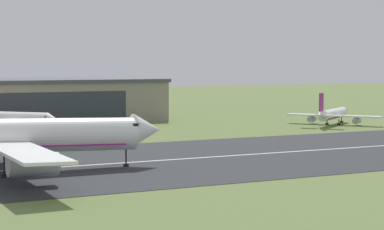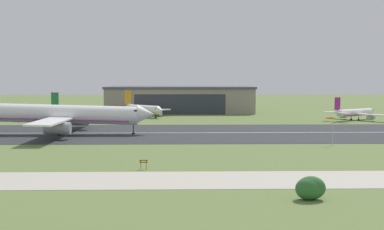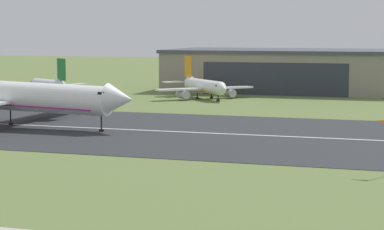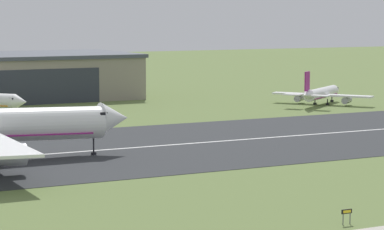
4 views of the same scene
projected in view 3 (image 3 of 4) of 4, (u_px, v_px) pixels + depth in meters
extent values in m
plane|color=olive|center=(82.00, 202.00, 72.10)|extent=(758.24, 758.24, 0.00)
cube|color=#2B2D30|center=(222.00, 134.00, 119.62)|extent=(518.24, 50.36, 0.06)
cube|color=silver|center=(222.00, 134.00, 119.62)|extent=(466.42, 0.70, 0.01)
cube|color=gray|center=(286.00, 72.00, 206.47)|extent=(62.73, 33.44, 10.47)
cube|color=#424751|center=(287.00, 51.00, 205.84)|extent=(63.73, 34.44, 0.90)
cube|color=#2D333D|center=(274.00, 79.00, 190.73)|extent=(37.64, 0.12, 8.38)
cone|color=white|center=(120.00, 99.00, 120.34)|extent=(4.67, 5.03, 5.04)
cube|color=black|center=(106.00, 92.00, 121.02)|extent=(1.20, 4.22, 0.47)
cube|color=white|center=(45.00, 94.00, 140.72)|extent=(6.68, 23.16, 0.55)
cylinder|color=#A8A8B2|center=(46.00, 104.00, 138.79)|extent=(6.55, 3.20, 3.22)
cylinder|color=black|center=(101.00, 123.00, 121.90)|extent=(0.24, 0.24, 3.04)
cylinder|color=black|center=(102.00, 131.00, 122.04)|extent=(0.84, 0.84, 0.44)
cylinder|color=black|center=(11.00, 116.00, 130.88)|extent=(0.24, 0.24, 3.04)
cylinder|color=black|center=(11.00, 124.00, 131.03)|extent=(0.84, 0.84, 0.44)
cylinder|color=silver|center=(47.00, 86.00, 180.01)|extent=(10.59, 7.96, 3.04)
cone|color=silver|center=(33.00, 84.00, 184.93)|extent=(3.90, 4.01, 3.04)
cone|color=silver|center=(63.00, 85.00, 174.68)|extent=(4.53, 4.21, 2.74)
cube|color=black|center=(36.00, 82.00, 183.74)|extent=(2.26, 2.79, 0.44)
cube|color=#1E7238|center=(47.00, 89.00, 180.10)|extent=(9.61, 7.29, 0.20)
cube|color=silver|center=(66.00, 87.00, 183.80)|extent=(5.72, 7.76, 0.40)
cylinder|color=#A8A8B2|center=(63.00, 91.00, 183.82)|extent=(4.36, 3.63, 1.89)
cube|color=silver|center=(27.00, 89.00, 176.64)|extent=(5.72, 7.76, 0.40)
cylinder|color=#A8A8B2|center=(28.00, 94.00, 177.49)|extent=(4.36, 3.63, 1.89)
cube|color=#1E7238|center=(61.00, 70.00, 174.69)|extent=(2.99, 1.92, 5.17)
cube|color=silver|center=(77.00, 84.00, 177.34)|extent=(4.86, 5.48, 0.24)
cube|color=silver|center=(48.00, 86.00, 172.27)|extent=(4.86, 5.48, 0.24)
cylinder|color=black|center=(39.00, 95.00, 183.29)|extent=(0.24, 0.24, 1.83)
cylinder|color=black|center=(39.00, 97.00, 183.37)|extent=(0.84, 0.84, 0.44)
cylinder|color=black|center=(55.00, 95.00, 181.27)|extent=(0.24, 0.24, 1.83)
cylinder|color=black|center=(55.00, 98.00, 181.34)|extent=(0.84, 0.84, 0.44)
cylinder|color=black|center=(41.00, 96.00, 178.86)|extent=(0.24, 0.24, 1.83)
cylinder|color=black|center=(41.00, 99.00, 178.94)|extent=(0.84, 0.84, 0.44)
cylinder|color=white|center=(205.00, 86.00, 181.49)|extent=(13.87, 14.74, 3.19)
cone|color=white|center=(223.00, 89.00, 172.48)|extent=(4.29, 4.27, 3.19)
cone|color=white|center=(187.00, 81.00, 190.87)|extent=(4.70, 4.76, 2.87)
cube|color=black|center=(220.00, 86.00, 173.84)|extent=(2.74, 2.64, 0.44)
cube|color=orange|center=(205.00, 90.00, 181.59)|extent=(12.60, 13.38, 0.20)
cube|color=white|center=(179.00, 89.00, 178.33)|extent=(10.00, 9.49, 0.40)
cylinder|color=#A8A8B2|center=(183.00, 95.00, 178.31)|extent=(4.26, 4.40, 1.98)
cube|color=white|center=(231.00, 88.00, 184.16)|extent=(10.00, 9.49, 0.40)
cylinder|color=#A8A8B2|center=(229.00, 93.00, 183.42)|extent=(4.26, 4.40, 1.98)
cube|color=orange|center=(188.00, 67.00, 189.93)|extent=(2.55, 2.75, 5.43)
cube|color=white|center=(173.00, 82.00, 189.06)|extent=(5.65, 5.54, 0.24)
cube|color=white|center=(202.00, 81.00, 192.39)|extent=(5.65, 5.54, 0.24)
cylinder|color=black|center=(218.00, 98.00, 175.13)|extent=(0.24, 0.24, 1.51)
cylinder|color=black|center=(218.00, 100.00, 175.19)|extent=(0.84, 0.84, 0.44)
cylinder|color=black|center=(197.00, 96.00, 181.11)|extent=(0.24, 0.24, 1.51)
cylinder|color=black|center=(197.00, 98.00, 181.17)|extent=(0.84, 0.84, 0.44)
cylinder|color=black|center=(211.00, 95.00, 182.69)|extent=(0.24, 0.24, 1.51)
cylinder|color=black|center=(211.00, 98.00, 182.75)|extent=(0.84, 0.84, 0.44)
cone|color=orange|center=(383.00, 121.00, 85.37)|extent=(2.01, 0.71, 0.60)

